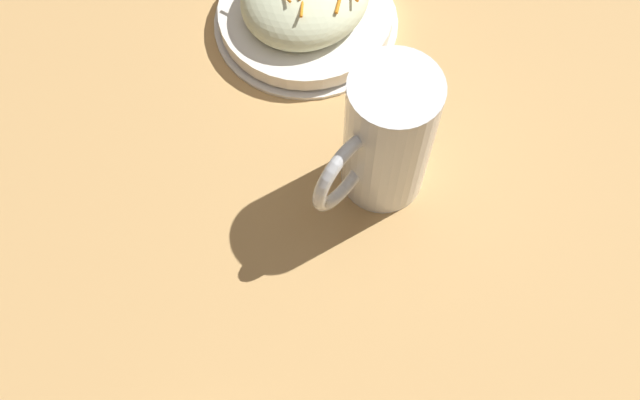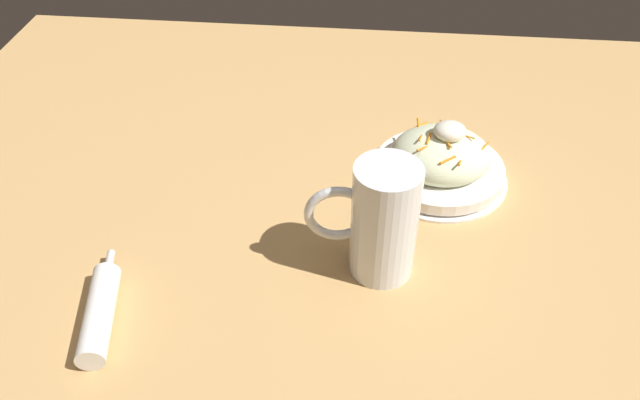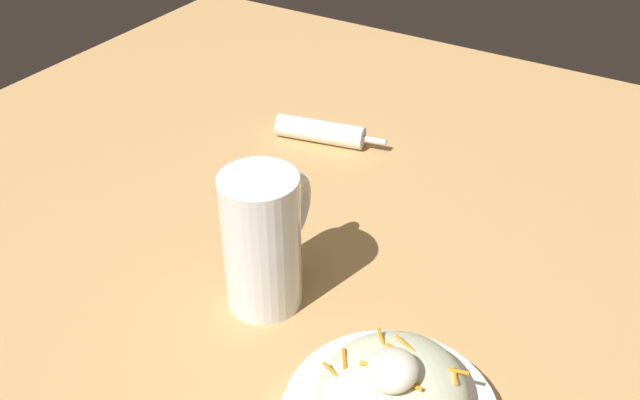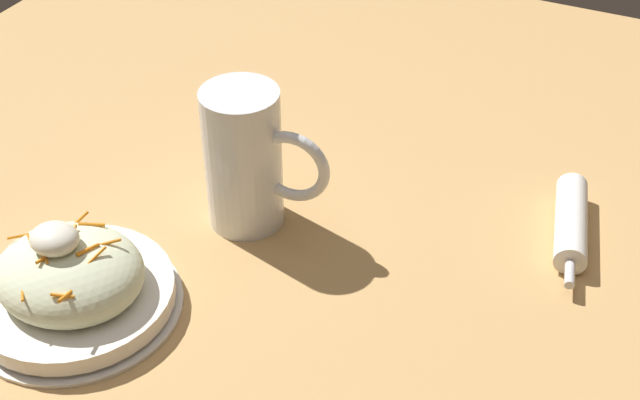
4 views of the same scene
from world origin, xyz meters
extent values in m
plane|color=tan|center=(0.00, 0.00, 0.00)|extent=(1.43, 1.43, 0.00)
cylinder|color=white|center=(-0.18, -0.20, 0.00)|extent=(0.22, 0.22, 0.01)
cylinder|color=white|center=(-0.18, -0.20, 0.02)|extent=(0.20, 0.20, 0.02)
cylinder|color=orange|center=(-0.18, -0.15, 0.07)|extent=(0.02, 0.02, 0.01)
cylinder|color=orange|center=(-0.15, -0.17, 0.08)|extent=(0.02, 0.02, 0.01)
cylinder|color=white|center=(-0.10, 0.00, 0.08)|extent=(0.09, 0.09, 0.17)
cylinder|color=gold|center=(-0.10, 0.00, 0.06)|extent=(0.08, 0.08, 0.12)
cylinder|color=white|center=(-0.10, 0.00, 0.13)|extent=(0.08, 0.08, 0.01)
torus|color=white|center=(-0.04, 0.00, 0.09)|extent=(0.09, 0.02, 0.09)
camera|label=1|loc=(0.20, 0.20, 0.68)|focal=40.72mm
camera|label=2|loc=(-0.07, 0.60, 0.63)|focal=35.63mm
camera|label=3|loc=(-0.57, -0.36, 0.55)|focal=39.00mm
camera|label=4|loc=(0.32, -0.68, 0.64)|focal=49.78mm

